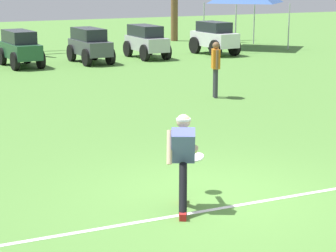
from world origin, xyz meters
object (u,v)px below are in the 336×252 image
object	(u,v)px
frisbee_thrower	(183,157)
frisbee_in_flight	(196,157)
parked_car_slot_e	(90,44)
teammate_midfield	(216,64)
parked_car_slot_d	(20,47)
parked_car_slot_f	(146,40)
parked_car_slot_g	(214,37)

from	to	relation	value
frisbee_thrower	frisbee_in_flight	xyz separation A→B (m)	(0.53, 0.58, -0.22)
parked_car_slot_e	teammate_midfield	bearing A→B (deg)	-85.67
parked_car_slot_d	frisbee_in_flight	bearing A→B (deg)	-93.89
parked_car_slot_f	frisbee_in_flight	bearing A→B (deg)	-111.76
teammate_midfield	parked_car_slot_d	world-z (taller)	teammate_midfield
teammate_midfield	parked_car_slot_g	bearing A→B (deg)	60.00
parked_car_slot_f	parked_car_slot_d	bearing A→B (deg)	-177.12
parked_car_slot_e	frisbee_in_flight	bearing A→B (deg)	-103.62
frisbee_thrower	parked_car_slot_e	size ratio (longest dim) A/B	0.57
parked_car_slot_e	frisbee_thrower	bearing A→B (deg)	-104.92
frisbee_thrower	teammate_midfield	size ratio (longest dim) A/B	0.89
parked_car_slot_d	parked_car_slot_f	world-z (taller)	same
teammate_midfield	parked_car_slot_f	distance (m)	9.19
teammate_midfield	frisbee_in_flight	bearing A→B (deg)	-122.44
frisbee_thrower	parked_car_slot_e	world-z (taller)	frisbee_thrower
parked_car_slot_g	parked_car_slot_f	bearing A→B (deg)	176.28
parked_car_slot_d	parked_car_slot_e	xyz separation A→B (m)	(2.70, -0.13, 0.00)
frisbee_thrower	parked_car_slot_e	distance (m)	16.67
frisbee_thrower	teammate_midfield	xyz separation A→B (m)	(4.94, 7.52, 0.15)
parked_car_slot_e	parked_car_slot_g	bearing A→B (deg)	1.89
parked_car_slot_e	parked_car_slot_g	xyz separation A→B (m)	(5.72, 0.19, 0.02)
parked_car_slot_g	parked_car_slot_d	bearing A→B (deg)	-179.57
teammate_midfield	parked_car_slot_d	size ratio (longest dim) A/B	0.64
frisbee_thrower	parked_car_slot_f	size ratio (longest dim) A/B	0.58
frisbee_in_flight	parked_car_slot_e	world-z (taller)	parked_car_slot_e
frisbee_thrower	parked_car_slot_g	size ratio (longest dim) A/B	0.57
frisbee_in_flight	parked_car_slot_f	xyz separation A→B (m)	(6.36, 15.92, 0.15)
parked_car_slot_f	parked_car_slot_g	size ratio (longest dim) A/B	1.00
frisbee_thrower	parked_car_slot_e	xyz separation A→B (m)	(4.29, 16.11, -0.06)
frisbee_thrower	parked_car_slot_g	bearing A→B (deg)	58.44
teammate_midfield	parked_car_slot_f	size ratio (longest dim) A/B	0.65
parked_car_slot_d	parked_car_slot_f	distance (m)	5.30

